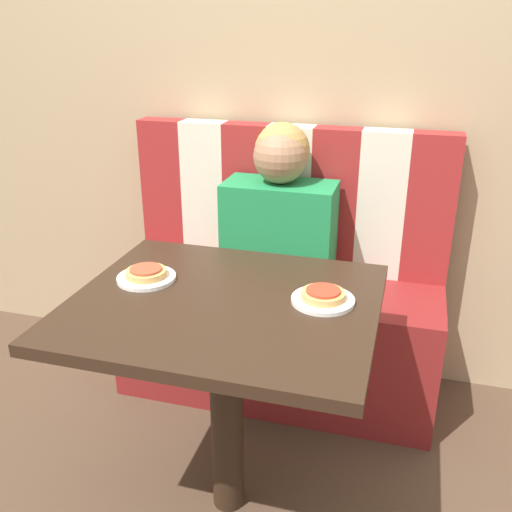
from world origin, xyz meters
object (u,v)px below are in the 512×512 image
at_px(pizza_right, 323,294).
at_px(plate_left, 147,278).
at_px(person, 280,210).
at_px(plate_right, 323,300).
at_px(pizza_left, 146,272).

bearing_deg(pizza_right, plate_left, 180.00).
distance_m(person, plate_right, 0.65).
xyz_separation_m(plate_left, pizza_left, (0.00, -0.00, 0.02)).
xyz_separation_m(plate_left, plate_right, (0.53, 0.00, 0.00)).
bearing_deg(pizza_right, plate_right, 90.00).
distance_m(plate_left, plate_right, 0.53).
bearing_deg(plate_right, person, 114.31).
relative_size(plate_left, plate_right, 1.00).
height_order(person, pizza_right, person).
xyz_separation_m(person, pizza_right, (0.27, -0.59, -0.04)).
bearing_deg(plate_right, pizza_left, -180.00).
bearing_deg(pizza_left, plate_left, 90.00).
xyz_separation_m(plate_right, pizza_right, (0.00, -0.00, 0.02)).
height_order(person, plate_right, person).
height_order(person, plate_left, person).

